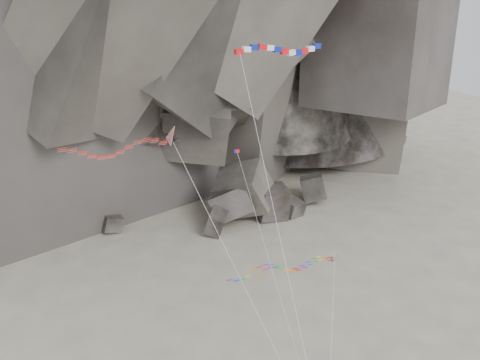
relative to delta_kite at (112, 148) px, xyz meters
name	(u,v)px	position (x,y,z in m)	size (l,w,h in m)	color
boulder_field	(174,216)	(13.46, 31.31, -21.53)	(70.26, 12.59, 10.75)	#47423F
delta_kite	(112,148)	(0.00, 0.00, 0.00)	(17.17, 17.79, 24.20)	red
banner_kite	(280,52)	(15.58, -0.05, 7.16)	(8.87, 17.25, 30.69)	red
parafoil_kite	(279,268)	(15.90, -0.44, -14.65)	(12.79, 16.39, 8.88)	yellow
pennant_kite	(258,225)	(11.72, -4.25, -7.35)	(1.23, 16.74, 21.15)	red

